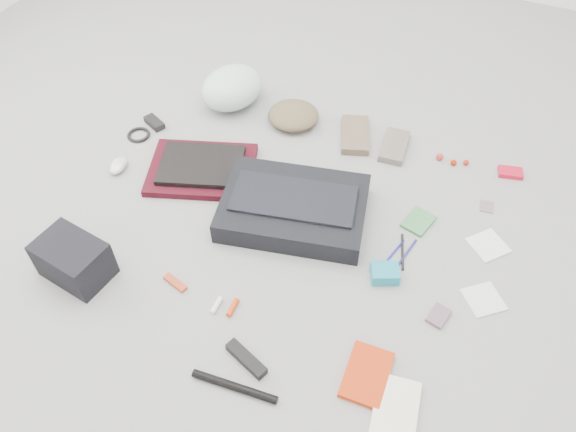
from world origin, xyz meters
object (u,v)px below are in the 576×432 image
at_px(bike_helmet, 232,88).
at_px(camera_bag, 74,260).
at_px(messenger_bag, 294,208).
at_px(book_red, 367,375).
at_px(laptop, 201,165).
at_px(accordion_wallet, 385,273).

relative_size(bike_helmet, camera_bag, 1.30).
xyz_separation_m(messenger_bag, book_red, (0.44, -0.48, -0.03)).
bearing_deg(book_red, laptop, 144.79).
bearing_deg(laptop, bike_helmet, 82.22).
bearing_deg(bike_helmet, accordion_wallet, -13.47).
bearing_deg(laptop, camera_bag, -122.56).
relative_size(messenger_bag, laptop, 1.62).
relative_size(messenger_bag, camera_bag, 2.31).
bearing_deg(camera_bag, laptop, 84.86).
bearing_deg(messenger_bag, bike_helmet, 123.21).
xyz_separation_m(bike_helmet, camera_bag, (-0.04, -1.01, -0.01)).
relative_size(messenger_bag, bike_helmet, 1.78).
distance_m(bike_helmet, accordion_wallet, 1.08).
relative_size(book_red, accordion_wallet, 2.02).
bearing_deg(messenger_bag, laptop, 158.97).
relative_size(camera_bag, book_red, 1.21).
relative_size(laptop, accordion_wallet, 3.49).
relative_size(bike_helmet, book_red, 1.56).
bearing_deg(camera_bag, book_red, 10.09).
xyz_separation_m(messenger_bag, accordion_wallet, (0.38, -0.13, -0.02)).
relative_size(camera_bag, accordion_wallet, 2.44).
bearing_deg(messenger_bag, camera_bag, -148.95).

